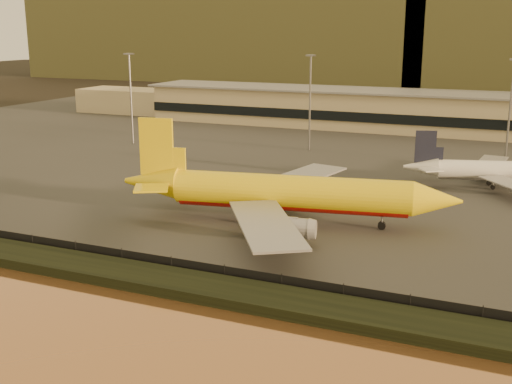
{
  "coord_description": "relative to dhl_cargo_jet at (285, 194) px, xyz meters",
  "views": [
    {
      "loc": [
        44.88,
        -83.35,
        32.49
      ],
      "look_at": [
        3.69,
        12.0,
        5.81
      ],
      "focal_mm": 45.0,
      "sensor_mm": 36.0,
      "label": 1
    }
  ],
  "objects": [
    {
      "name": "gse_vehicle_yellow",
      "position": [
        -3.4,
        10.6,
        -4.29
      ],
      "size": [
        4.22,
        3.16,
        1.73
      ],
      "primitive_type": "cube",
      "rotation": [
        0.0,
        0.0,
        -0.42
      ],
      "color": "yellow",
      "rests_on": "tarmac"
    },
    {
      "name": "gse_vehicle_white",
      "position": [
        -19.69,
        15.29,
        -4.3
      ],
      "size": [
        4.16,
        3.06,
        1.71
      ],
      "primitive_type": "cube",
      "rotation": [
        0.0,
        0.0,
        0.4
      ],
      "color": "white",
      "rests_on": "tarmac"
    },
    {
      "name": "distant_hills",
      "position": [
        -28.62,
        325.39,
        26.03
      ],
      "size": [
        470.0,
        160.0,
        70.0
      ],
      "color": "brown",
      "rests_on": "ground"
    },
    {
      "name": "embankment",
      "position": [
        -7.88,
        -31.61,
        -4.66
      ],
      "size": [
        320.0,
        7.0,
        1.4
      ],
      "primitive_type": "cube",
      "color": "black",
      "rests_on": "ground"
    },
    {
      "name": "tarmac",
      "position": [
        -7.88,
        80.39,
        -5.26
      ],
      "size": [
        320.0,
        220.0,
        0.2
      ],
      "primitive_type": "cube",
      "color": "#2D2D2D",
      "rests_on": "ground"
    },
    {
      "name": "perimeter_fence",
      "position": [
        -7.88,
        -27.61,
        -4.06
      ],
      "size": [
        300.0,
        0.05,
        2.2
      ],
      "primitive_type": "cube",
      "color": "black",
      "rests_on": "tarmac"
    },
    {
      "name": "apron_light_masts",
      "position": [
        7.12,
        60.39,
        10.35
      ],
      "size": [
        152.2,
        12.2,
        25.4
      ],
      "color": "slate",
      "rests_on": "tarmac"
    },
    {
      "name": "dhl_cargo_jet",
      "position": [
        0.0,
        0.0,
        0.0
      ],
      "size": [
        57.65,
        55.7,
        17.27
      ],
      "rotation": [
        0.0,
        0.0,
        0.18
      ],
      "color": "yellow",
      "rests_on": "tarmac"
    },
    {
      "name": "white_narrowbody_jet",
      "position": [
        32.62,
        41.16,
        -1.67
      ],
      "size": [
        39.89,
        38.0,
        11.68
      ],
      "rotation": [
        0.0,
        0.0,
        0.29
      ],
      "color": "white",
      "rests_on": "tarmac"
    },
    {
      "name": "ground",
      "position": [
        -7.88,
        -14.61,
        -5.36
      ],
      "size": [
        900.0,
        900.0,
        0.0
      ],
      "primitive_type": "plane",
      "color": "black",
      "rests_on": "ground"
    },
    {
      "name": "terminal_building",
      "position": [
        -22.4,
        110.95,
        0.89
      ],
      "size": [
        202.0,
        25.0,
        12.6
      ],
      "color": "tan",
      "rests_on": "tarmac"
    }
  ]
}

